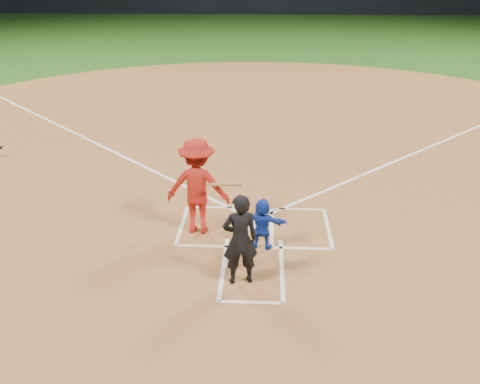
{
  "coord_description": "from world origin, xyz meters",
  "views": [
    {
      "loc": [
        0.18,
        -10.34,
        5.38
      ],
      "look_at": [
        -0.3,
        -0.4,
        1.0
      ],
      "focal_mm": 40.0,
      "sensor_mm": 36.0,
      "label": 1
    }
  ],
  "objects_px": {
    "catcher": "(262,224)",
    "umpire": "(240,240)",
    "home_plate": "(255,226)",
    "batter_at_plate": "(198,186)"
  },
  "relations": [
    {
      "from": "catcher",
      "to": "umpire",
      "type": "distance_m",
      "value": 1.35
    },
    {
      "from": "home_plate",
      "to": "umpire",
      "type": "height_order",
      "value": "umpire"
    },
    {
      "from": "home_plate",
      "to": "catcher",
      "type": "height_order",
      "value": "catcher"
    },
    {
      "from": "umpire",
      "to": "batter_at_plate",
      "type": "xyz_separation_m",
      "value": [
        -0.97,
        1.93,
        0.17
      ]
    },
    {
      "from": "home_plate",
      "to": "batter_at_plate",
      "type": "relative_size",
      "value": 0.29
    },
    {
      "from": "home_plate",
      "to": "umpire",
      "type": "relative_size",
      "value": 0.35
    },
    {
      "from": "catcher",
      "to": "batter_at_plate",
      "type": "distance_m",
      "value": 1.59
    },
    {
      "from": "catcher",
      "to": "batter_at_plate",
      "type": "xyz_separation_m",
      "value": [
        -1.35,
        0.67,
        0.5
      ]
    },
    {
      "from": "home_plate",
      "to": "batter_at_plate",
      "type": "distance_m",
      "value": 1.58
    },
    {
      "from": "home_plate",
      "to": "umpire",
      "type": "xyz_separation_m",
      "value": [
        -0.21,
        -2.16,
        0.85
      ]
    }
  ]
}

